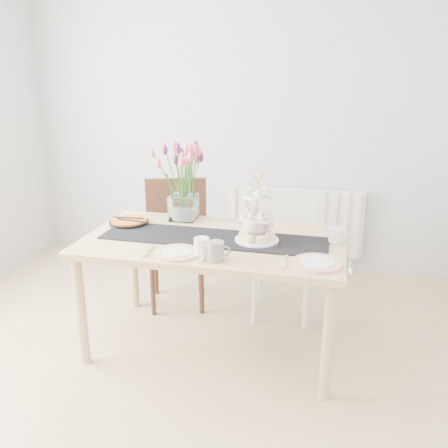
% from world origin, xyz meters
% --- Properties ---
extents(room_shell, '(4.50, 4.50, 4.50)m').
position_xyz_m(room_shell, '(0.00, 0.00, 1.30)').
color(room_shell, tan).
rests_on(room_shell, ground).
extents(radiator, '(1.20, 0.08, 0.60)m').
position_xyz_m(radiator, '(0.50, 2.19, 0.45)').
color(radiator, white).
rests_on(radiator, room_shell).
extents(dining_table, '(1.60, 0.90, 0.75)m').
position_xyz_m(dining_table, '(0.13, 0.75, 0.67)').
color(dining_table, tan).
rests_on(dining_table, ground).
extents(chair_brown, '(0.59, 0.59, 0.95)m').
position_xyz_m(chair_brown, '(-0.33, 1.35, 0.56)').
color(chair_brown, '#362013').
rests_on(chair_brown, ground).
extents(chair_white, '(0.47, 0.47, 0.91)m').
position_xyz_m(chair_white, '(0.51, 1.36, 0.53)').
color(chair_white, white).
rests_on(chair_white, ground).
extents(table_runner, '(1.40, 0.35, 0.01)m').
position_xyz_m(table_runner, '(0.13, 0.75, 0.75)').
color(table_runner, black).
rests_on(table_runner, dining_table).
extents(tulip_vase, '(0.64, 0.64, 0.54)m').
position_xyz_m(tulip_vase, '(-0.17, 1.09, 1.10)').
color(tulip_vase, silver).
rests_on(tulip_vase, dining_table).
extents(cake_stand, '(0.27, 0.27, 0.39)m').
position_xyz_m(cake_stand, '(0.40, 0.76, 0.86)').
color(cake_stand, gold).
rests_on(cake_stand, dining_table).
extents(teapot, '(0.31, 0.28, 0.17)m').
position_xyz_m(teapot, '(0.38, 0.82, 0.83)').
color(teapot, white).
rests_on(teapot, dining_table).
extents(cream_jug, '(0.10, 0.10, 0.09)m').
position_xyz_m(cream_jug, '(0.87, 0.86, 0.80)').
color(cream_jug, silver).
rests_on(cream_jug, dining_table).
extents(tart_tin, '(0.26, 0.26, 0.03)m').
position_xyz_m(tart_tin, '(-0.50, 0.89, 0.77)').
color(tart_tin, black).
rests_on(tart_tin, dining_table).
extents(mug_grey, '(0.12, 0.12, 0.11)m').
position_xyz_m(mug_grey, '(0.24, 0.41, 0.80)').
color(mug_grey, slate).
rests_on(mug_grey, dining_table).
extents(mug_white, '(0.11, 0.11, 0.10)m').
position_xyz_m(mug_white, '(0.14, 0.46, 0.80)').
color(mug_white, white).
rests_on(mug_white, dining_table).
extents(plate_left, '(0.27, 0.27, 0.01)m').
position_xyz_m(plate_left, '(-0.00, 0.45, 0.76)').
color(plate_left, silver).
rests_on(plate_left, dining_table).
extents(plate_right, '(0.27, 0.27, 0.01)m').
position_xyz_m(plate_right, '(0.78, 0.48, 0.76)').
color(plate_right, silver).
rests_on(plate_right, dining_table).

